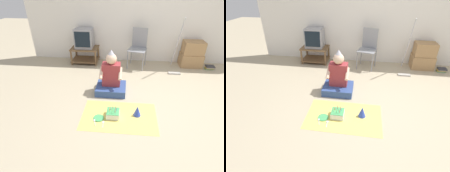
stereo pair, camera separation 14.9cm
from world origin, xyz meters
The scene contains 15 objects.
ground_plane centered at (0.00, 0.00, 0.00)m, with size 16.00×16.00×0.00m, color tan.
wall_back centered at (0.00, 2.27, 1.27)m, with size 6.40×0.06×2.55m.
tv_stand centered at (-1.67, 1.99, 0.24)m, with size 0.70×0.51×0.41m.
tv centered at (-1.67, 2.01, 0.65)m, with size 0.44×0.40×0.48m.
folding_chair centered at (-0.28, 1.89, 0.54)m, with size 0.50×0.49×0.95m.
cardboard_box_stack centered at (1.08, 2.02, 0.31)m, with size 0.53×0.39×0.65m.
dust_mop centered at (0.60, 1.64, 0.38)m, with size 0.28×0.53×1.27m.
book_pile centered at (1.52, 1.85, 0.05)m, with size 0.21×0.15×0.09m.
person_seated centered at (-0.82, 0.60, 0.27)m, with size 0.58×0.48×0.86m.
party_cloth centered at (-0.62, -0.15, 0.00)m, with size 1.22×0.77×0.01m.
birthday_cake centered at (-0.71, -0.17, 0.06)m, with size 0.20×0.20×0.17m.
party_hat_blue centered at (-0.32, -0.10, 0.09)m, with size 0.12×0.12×0.17m.
paper_plate centered at (-0.94, -0.24, 0.01)m, with size 0.17×0.17×0.01m.
plastic_spoon_near centered at (-0.99, -0.32, 0.01)m, with size 0.06×0.14×0.01m.
plastic_spoon_far centered at (-0.85, -0.35, 0.01)m, with size 0.04×0.15×0.01m.
Camera 2 is at (-0.37, -2.33, 1.90)m, focal length 28.00 mm.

